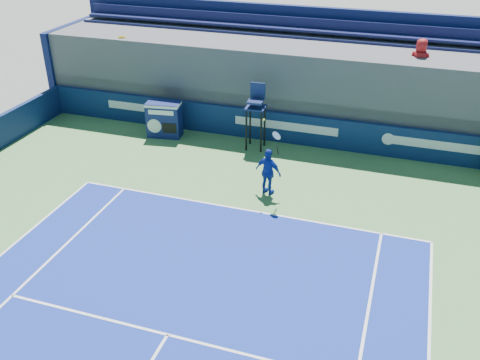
% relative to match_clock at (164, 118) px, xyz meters
% --- Properties ---
extents(back_hoarding, '(20.40, 0.21, 1.20)m').
position_rel_match_clock_xyz_m(back_hoarding, '(4.67, 0.90, -0.14)').
color(back_hoarding, '#0D1F4A').
rests_on(back_hoarding, ground).
extents(match_clock, '(1.41, 0.91, 1.40)m').
position_rel_match_clock_xyz_m(match_clock, '(0.00, 0.00, 0.00)').
color(match_clock, '#101A53').
rests_on(match_clock, ground).
extents(umpire_chair, '(0.73, 0.73, 2.48)m').
position_rel_match_clock_xyz_m(umpire_chair, '(3.72, 0.08, 0.79)').
color(umpire_chair, black).
rests_on(umpire_chair, ground).
extents(tennis_player, '(0.98, 0.66, 2.57)m').
position_rel_match_clock_xyz_m(tennis_player, '(5.10, -3.12, 0.05)').
color(tennis_player, '#132EA0').
rests_on(tennis_player, apron).
extents(stadium_seating, '(21.00, 4.05, 4.40)m').
position_rel_match_clock_xyz_m(stadium_seating, '(4.67, 2.96, 1.09)').
color(stadium_seating, '#505055').
rests_on(stadium_seating, ground).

